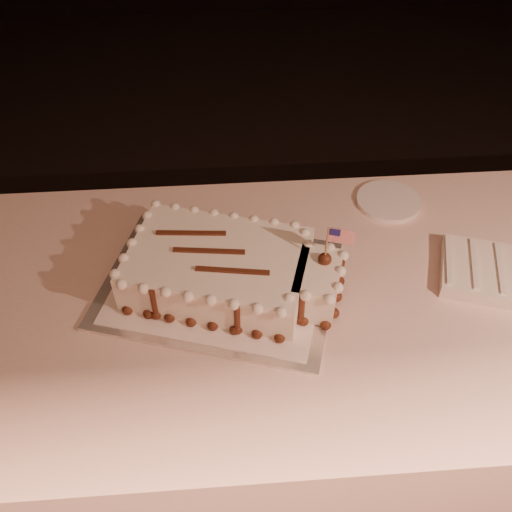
{
  "coord_description": "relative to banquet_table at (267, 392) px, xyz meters",
  "views": [
    {
      "loc": [
        -0.09,
        -0.19,
        1.67
      ],
      "look_at": [
        -0.03,
        0.64,
        0.83
      ],
      "focal_mm": 40.0,
      "sensor_mm": 36.0,
      "label": 1
    }
  ],
  "objects": [
    {
      "name": "cake_board",
      "position": [
        -0.11,
        0.04,
        0.38
      ],
      "size": [
        0.58,
        0.5,
        0.01
      ],
      "primitive_type": "cube",
      "rotation": [
        0.0,
        0.0,
        -0.3
      ],
      "color": "silver",
      "rests_on": "banquet_table"
    },
    {
      "name": "room_shell",
      "position": [
        0.0,
        -0.6,
        1.02
      ],
      "size": [
        6.1,
        8.1,
        2.9
      ],
      "color": "black",
      "rests_on": "ground"
    },
    {
      "name": "side_plate",
      "position": [
        0.33,
        0.29,
        0.38
      ],
      "size": [
        0.16,
        0.16,
        0.01
      ],
      "primitive_type": "cylinder",
      "color": "white",
      "rests_on": "banquet_table"
    },
    {
      "name": "doily",
      "position": [
        -0.11,
        0.04,
        0.38
      ],
      "size": [
        0.52,
        0.45,
        0.0
      ],
      "primitive_type": "cube",
      "rotation": [
        0.0,
        0.0,
        -0.3
      ],
      "color": "white",
      "rests_on": "cake_board"
    },
    {
      "name": "banquet_table",
      "position": [
        0.0,
        0.0,
        0.0
      ],
      "size": [
        2.4,
        0.8,
        0.75
      ],
      "primitive_type": "cube",
      "color": "beige",
      "rests_on": "ground"
    },
    {
      "name": "napkin_stack",
      "position": [
        0.5,
        0.02,
        0.39
      ],
      "size": [
        0.28,
        0.24,
        0.04
      ],
      "color": "white",
      "rests_on": "banquet_table"
    },
    {
      "name": "sheet_cake",
      "position": [
        -0.08,
        0.04,
        0.43
      ],
      "size": [
        0.49,
        0.36,
        0.18
      ],
      "color": "white",
      "rests_on": "doily"
    }
  ]
}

